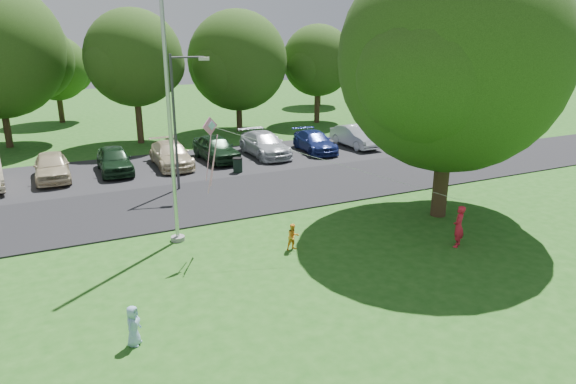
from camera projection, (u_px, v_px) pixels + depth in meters
name	position (u px, v px, depth m)	size (l,w,h in m)	color
ground	(330.00, 278.00, 15.88)	(120.00, 120.00, 0.00)	#1E5315
park_road	(232.00, 196.00, 23.62)	(60.00, 6.00, 0.06)	black
parking_strip	(193.00, 164.00, 29.21)	(42.00, 7.00, 0.06)	black
flagpole	(170.00, 128.00, 17.49)	(0.50, 0.50, 10.00)	#B7BABF
street_lamp	(179.00, 111.00, 23.54)	(1.76, 0.59, 6.34)	#3F3F44
trash_can	(238.00, 166.00, 27.41)	(0.53, 0.53, 0.84)	black
big_tree	(451.00, 64.00, 19.36)	(9.33, 8.68, 10.66)	#332316
tree_row	(177.00, 55.00, 35.65)	(64.35, 11.94, 10.88)	#332316
horizon_trees	(179.00, 66.00, 45.39)	(77.46, 7.20, 7.02)	#332316
parked_cars	(194.00, 152.00, 29.03)	(22.78, 5.03, 1.47)	#C6B793
woman	(459.00, 226.00, 18.01)	(0.55, 0.36, 1.52)	red
child_yellow	(293.00, 237.00, 17.83)	(0.46, 0.36, 0.95)	#F9A427
child_blue	(133.00, 326.00, 12.39)	(0.51, 0.33, 1.04)	#8BAFD5
kite	(219.00, 141.00, 16.95)	(8.08, 3.84, 2.93)	pink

